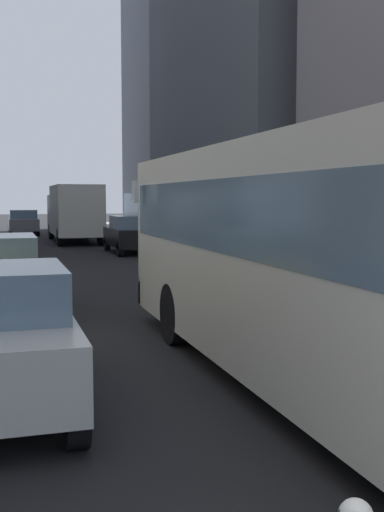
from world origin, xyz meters
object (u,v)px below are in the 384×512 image
Objects in this scene: car_red_coupe at (77,219)px; car_black_suv at (131,234)px; car_grey_wagon at (23,222)px; transit_bus at (355,252)px; box_truck at (74,211)px.

car_red_coupe is 20.05m from car_black_suv.
car_black_suv is 15.89m from car_grey_wagon.
transit_bus is at bearing -86.19° from car_grey_wagon.
box_truck is at bearing -97.32° from car_red_coupe.
box_truck is at bearing -72.88° from car_grey_wagon.
car_black_suv is (1.60, 20.63, -0.96)m from transit_bus.
car_red_coupe is at bearing 90.00° from car_black_suv.
box_truck reaches higher than car_grey_wagon.
car_red_coupe is 12.59m from box_truck.
transit_bus reaches higher than car_red_coupe.
car_black_suv and car_grey_wagon have the same top height.
box_truck is (2.40, -7.79, 0.85)m from car_grey_wagon.
car_grey_wagon is (-4.00, -4.67, -0.00)m from car_red_coupe.
car_red_coupe is at bearing 49.42° from car_grey_wagon.
car_red_coupe is 0.63× the size of box_truck.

